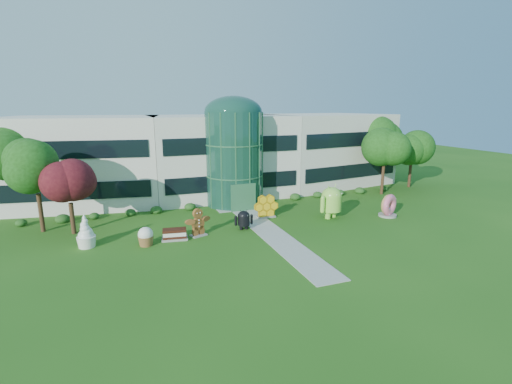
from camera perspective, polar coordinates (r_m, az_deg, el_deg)
name	(u,v)px	position (r m, az deg, el deg)	size (l,w,h in m)	color
ground	(280,240)	(29.85, 3.66, -7.38)	(140.00, 140.00, 0.00)	#215114
building	(219,155)	(45.32, -5.68, 5.75)	(46.00, 15.00, 9.30)	beige
atrium	(234,159)	(39.58, -3.41, 5.08)	(6.00, 6.00, 9.80)	#194738
walkway	(270,232)	(31.56, 2.16, -6.16)	(2.40, 20.00, 0.04)	#9E9E93
tree_red	(70,199)	(33.98, -26.68, -0.94)	(4.00, 4.00, 6.00)	#3F0C14
trees_backdrop	(231,164)	(40.63, -3.82, 4.28)	(52.00, 8.00, 8.40)	#184010
android_green	(331,200)	(35.76, 11.52, -1.19)	(3.10, 2.07, 3.51)	#8DD845
android_black	(244,219)	(31.99, -1.90, -4.10)	(1.71, 1.15, 1.94)	black
donut	(388,205)	(37.85, 19.67, -1.91)	(2.14, 1.03, 2.23)	#E15580
gingerbread	(198,222)	(30.73, -8.91, -4.58)	(2.55, 0.98, 2.35)	brown
ice_cream_sandwich	(175,234)	(30.41, -12.41, -6.37)	(2.03, 1.01, 0.90)	black
honeycomb	(266,207)	(35.32, 1.57, -2.37)	(2.55, 0.91, 2.00)	yellow
froyo	(85,231)	(30.76, -24.76, -5.47)	(1.49, 1.49, 2.55)	white
cupcake	(146,236)	(29.66, -16.62, -6.55)	(1.23, 1.23, 1.47)	white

